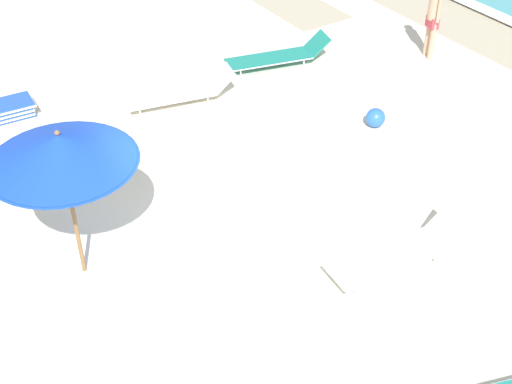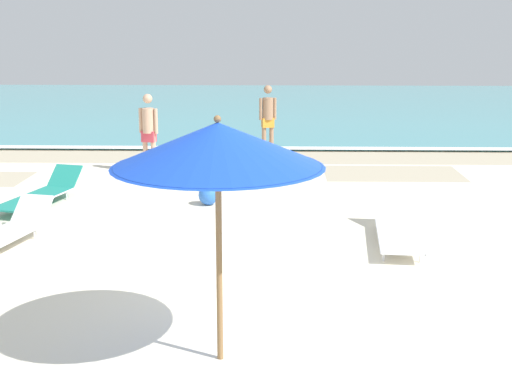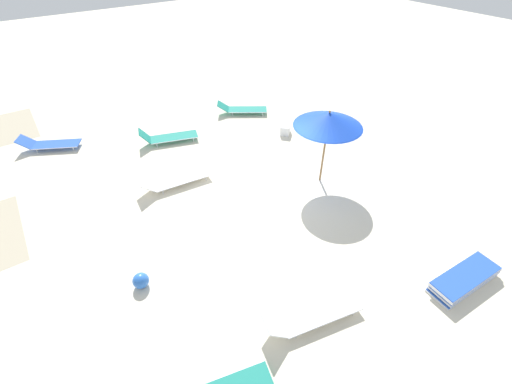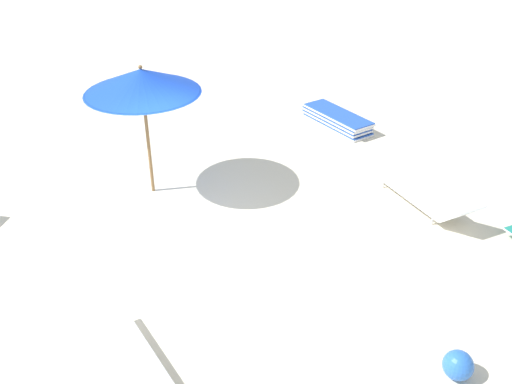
{
  "view_description": "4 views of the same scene",
  "coord_description": "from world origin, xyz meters",
  "px_view_note": "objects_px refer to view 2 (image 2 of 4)",
  "views": [
    {
      "loc": [
        7.33,
        -4.08,
        7.31
      ],
      "look_at": [
        0.09,
        0.69,
        0.67
      ],
      "focal_mm": 50.0,
      "sensor_mm": 36.0,
      "label": 1
    },
    {
      "loc": [
        0.07,
        -8.53,
        3.26
      ],
      "look_at": [
        -0.18,
        1.16,
        0.97
      ],
      "focal_mm": 50.0,
      "sensor_mm": 36.0,
      "label": 2
    },
    {
      "loc": [
        -6.6,
        4.76,
        6.72
      ],
      "look_at": [
        -0.68,
        0.69,
        0.88
      ],
      "focal_mm": 24.0,
      "sensor_mm": 36.0,
      "label": 3
    },
    {
      "loc": [
        3.76,
        6.51,
        5.47
      ],
      "look_at": [
        -0.76,
        0.75,
        1.13
      ],
      "focal_mm": 40.0,
      "sensor_mm": 36.0,
      "label": 4
    }
  ],
  "objects_px": {
    "sun_lounger_beside_umbrella": "(40,194)",
    "sun_lounger_near_water_right": "(2,233)",
    "sun_lounger_mid_beach_pair_a": "(398,229)",
    "beach_ball": "(208,195)",
    "beachgoer_shoreline_child": "(149,128)",
    "beachgoer_wading_adult": "(268,116)",
    "beach_umbrella": "(218,146)"
  },
  "relations": [
    {
      "from": "sun_lounger_beside_umbrella",
      "to": "sun_lounger_near_water_right",
      "type": "height_order",
      "value": "sun_lounger_near_water_right"
    },
    {
      "from": "sun_lounger_mid_beach_pair_a",
      "to": "beach_ball",
      "type": "distance_m",
      "value": 3.82
    },
    {
      "from": "sun_lounger_beside_umbrella",
      "to": "beachgoer_shoreline_child",
      "type": "relative_size",
      "value": 1.34
    },
    {
      "from": "sun_lounger_beside_umbrella",
      "to": "sun_lounger_near_water_right",
      "type": "xyz_separation_m",
      "value": [
        0.25,
        -2.55,
        0.0
      ]
    },
    {
      "from": "beachgoer_wading_adult",
      "to": "beach_ball",
      "type": "relative_size",
      "value": 4.74
    },
    {
      "from": "beach_ball",
      "to": "sun_lounger_beside_umbrella",
      "type": "bearing_deg",
      "value": -178.35
    },
    {
      "from": "beachgoer_wading_adult",
      "to": "beach_ball",
      "type": "bearing_deg",
      "value": -117.38
    },
    {
      "from": "sun_lounger_beside_umbrella",
      "to": "beachgoer_shoreline_child",
      "type": "bearing_deg",
      "value": 77.28
    },
    {
      "from": "sun_lounger_near_water_right",
      "to": "beach_ball",
      "type": "height_order",
      "value": "sun_lounger_near_water_right"
    },
    {
      "from": "sun_lounger_mid_beach_pair_a",
      "to": "beachgoer_shoreline_child",
      "type": "relative_size",
      "value": 1.3
    },
    {
      "from": "sun_lounger_beside_umbrella",
      "to": "beachgoer_wading_adult",
      "type": "height_order",
      "value": "beachgoer_wading_adult"
    },
    {
      "from": "sun_lounger_near_water_right",
      "to": "beach_ball",
      "type": "distance_m",
      "value": 3.89
    },
    {
      "from": "beachgoer_wading_adult",
      "to": "beachgoer_shoreline_child",
      "type": "xyz_separation_m",
      "value": [
        -2.63,
        -2.35,
        0.0
      ]
    },
    {
      "from": "beachgoer_wading_adult",
      "to": "beachgoer_shoreline_child",
      "type": "bearing_deg",
      "value": -154.4
    },
    {
      "from": "beachgoer_wading_adult",
      "to": "sun_lounger_beside_umbrella",
      "type": "bearing_deg",
      "value": -143.93
    },
    {
      "from": "sun_lounger_beside_umbrella",
      "to": "sun_lounger_mid_beach_pair_a",
      "type": "xyz_separation_m",
      "value": [
        6.21,
        -2.14,
        0.0
      ]
    },
    {
      "from": "beachgoer_wading_adult",
      "to": "beach_ball",
      "type": "height_order",
      "value": "beachgoer_wading_adult"
    },
    {
      "from": "sun_lounger_mid_beach_pair_a",
      "to": "beachgoer_wading_adult",
      "type": "distance_m",
      "value": 7.83
    },
    {
      "from": "beachgoer_shoreline_child",
      "to": "sun_lounger_beside_umbrella",
      "type": "bearing_deg",
      "value": -101.09
    },
    {
      "from": "beach_ball",
      "to": "beachgoer_shoreline_child",
      "type": "bearing_deg",
      "value": 118.52
    },
    {
      "from": "beachgoer_shoreline_child",
      "to": "beach_ball",
      "type": "height_order",
      "value": "beachgoer_shoreline_child"
    },
    {
      "from": "beach_ball",
      "to": "sun_lounger_mid_beach_pair_a",
      "type": "bearing_deg",
      "value": -35.73
    },
    {
      "from": "sun_lounger_beside_umbrella",
      "to": "sun_lounger_mid_beach_pair_a",
      "type": "distance_m",
      "value": 6.57
    },
    {
      "from": "beach_umbrella",
      "to": "sun_lounger_beside_umbrella",
      "type": "distance_m",
      "value": 7.46
    },
    {
      "from": "beach_umbrella",
      "to": "sun_lounger_near_water_right",
      "type": "distance_m",
      "value": 5.39
    },
    {
      "from": "beachgoer_wading_adult",
      "to": "beach_ball",
      "type": "xyz_separation_m",
      "value": [
        -1.04,
        -5.28,
        -0.81
      ]
    },
    {
      "from": "beachgoer_wading_adult",
      "to": "beachgoer_shoreline_child",
      "type": "relative_size",
      "value": 1.0
    },
    {
      "from": "sun_lounger_beside_umbrella",
      "to": "beach_ball",
      "type": "height_order",
      "value": "sun_lounger_beside_umbrella"
    },
    {
      "from": "beach_umbrella",
      "to": "beach_ball",
      "type": "bearing_deg",
      "value": 96.28
    },
    {
      "from": "beachgoer_shoreline_child",
      "to": "beach_ball",
      "type": "xyz_separation_m",
      "value": [
        1.59,
        -2.92,
        -0.81
      ]
    },
    {
      "from": "beachgoer_wading_adult",
      "to": "sun_lounger_mid_beach_pair_a",
      "type": "bearing_deg",
      "value": -90.86
    },
    {
      "from": "sun_lounger_near_water_right",
      "to": "beachgoer_wading_adult",
      "type": "xyz_separation_m",
      "value": [
        3.9,
        7.92,
        0.79
      ]
    }
  ]
}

